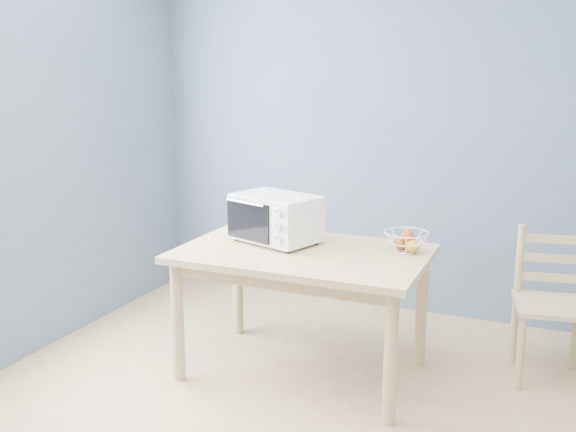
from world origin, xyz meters
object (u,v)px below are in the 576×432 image
at_px(dining_table, 303,267).
at_px(toaster_oven, 273,217).
at_px(fruit_basket, 407,241).
at_px(dining_chair, 551,307).

relative_size(dining_table, toaster_oven, 2.45).
distance_m(dining_table, toaster_oven, 0.36).
xyz_separation_m(dining_table, fruit_basket, (0.55, 0.20, 0.17)).
bearing_deg(fruit_basket, dining_table, -160.18).
xyz_separation_m(toaster_oven, dining_chair, (1.57, 0.40, -0.47)).
distance_m(dining_table, fruit_basket, 0.61).
bearing_deg(toaster_oven, fruit_basket, 25.20).
bearing_deg(dining_table, fruit_basket, 19.82).
relative_size(fruit_basket, dining_chair, 0.35).
distance_m(fruit_basket, dining_chair, 0.92).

